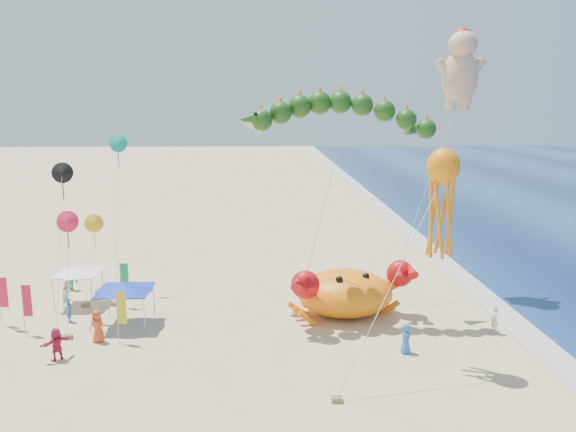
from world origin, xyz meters
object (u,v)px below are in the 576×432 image
(crab_inflatable, at_px, (345,291))
(cherub_kite, at_px, (461,67))
(dragon_kite, at_px, (340,120))
(canopy_blue, at_px, (124,287))
(canopy_white, at_px, (77,270))
(octopus_kite, at_px, (441,195))

(crab_inflatable, xyz_separation_m, cherub_kite, (8.39, 5.06, 14.29))
(dragon_kite, height_order, canopy_blue, dragon_kite)
(crab_inflatable, distance_m, canopy_white, 17.91)
(crab_inflatable, bearing_deg, canopy_white, 171.65)
(octopus_kite, distance_m, canopy_blue, 19.41)
(crab_inflatable, bearing_deg, octopus_kite, -62.51)
(dragon_kite, xyz_separation_m, octopus_kite, (4.25, -6.51, -3.51))
(crab_inflatable, height_order, dragon_kite, dragon_kite)
(octopus_kite, xyz_separation_m, canopy_blue, (-17.32, 5.88, -6.48))
(octopus_kite, bearing_deg, crab_inflatable, 117.49)
(cherub_kite, xyz_separation_m, canopy_blue, (-22.06, -6.19, -13.45))
(canopy_blue, bearing_deg, octopus_kite, -18.75)
(dragon_kite, bearing_deg, crab_inflatable, 39.91)
(dragon_kite, relative_size, octopus_kite, 1.22)
(dragon_kite, bearing_deg, octopus_kite, -56.88)
(cherub_kite, bearing_deg, canopy_blue, -164.32)
(canopy_blue, height_order, canopy_white, same)
(dragon_kite, xyz_separation_m, cherub_kite, (8.98, 5.56, 3.46))
(dragon_kite, height_order, octopus_kite, dragon_kite)
(cherub_kite, bearing_deg, canopy_white, -174.60)
(crab_inflatable, distance_m, octopus_kite, 10.77)
(canopy_blue, relative_size, canopy_white, 1.15)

